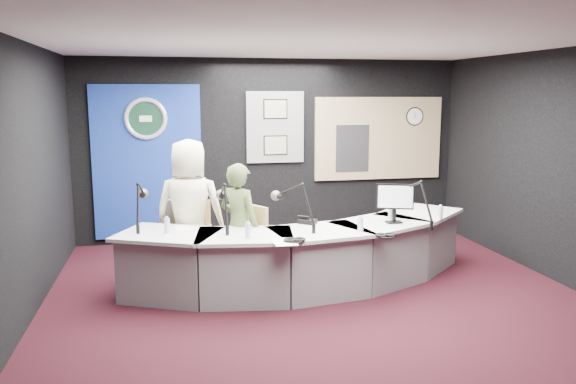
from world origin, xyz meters
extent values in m
plane|color=black|center=(0.00, 0.00, 0.00)|extent=(6.00, 6.00, 0.00)
cube|color=silver|center=(0.00, 0.00, 2.80)|extent=(6.00, 6.00, 0.02)
cube|color=black|center=(0.00, 3.00, 1.40)|extent=(6.00, 0.02, 2.80)
cube|color=black|center=(0.00, -3.00, 1.40)|extent=(6.00, 0.02, 2.80)
cube|color=black|center=(-3.00, 0.00, 1.40)|extent=(0.02, 6.00, 2.80)
cube|color=black|center=(3.00, 0.00, 1.40)|extent=(0.02, 6.00, 2.80)
cube|color=navy|center=(-1.90, 2.97, 1.25)|extent=(1.60, 0.05, 2.30)
torus|color=silver|center=(-1.90, 2.93, 1.90)|extent=(0.63, 0.07, 0.63)
cylinder|color=black|center=(-1.90, 2.94, 1.90)|extent=(0.48, 0.01, 0.48)
cube|color=slate|center=(0.05, 2.97, 1.75)|extent=(0.90, 0.04, 1.10)
cube|color=gray|center=(0.05, 2.94, 2.03)|extent=(0.34, 0.02, 0.27)
cube|color=gray|center=(0.05, 2.94, 1.47)|extent=(0.34, 0.02, 0.27)
cube|color=tan|center=(1.75, 2.97, 1.55)|extent=(2.12, 0.06, 1.32)
cube|color=#D8AB88|center=(1.75, 2.96, 1.55)|extent=(2.00, 0.02, 1.20)
cube|color=black|center=(1.30, 2.94, 1.40)|extent=(0.55, 0.02, 0.75)
cylinder|color=white|center=(2.35, 2.94, 1.90)|extent=(0.28, 0.01, 0.28)
cube|color=slate|center=(-1.41, 1.28, 0.62)|extent=(0.51, 0.15, 0.70)
imported|color=#F7EEC6|center=(-1.36, 1.03, 0.87)|extent=(0.96, 0.75, 1.74)
imported|color=#4C5E31|center=(-0.81, 0.68, 0.74)|extent=(0.63, 0.63, 1.48)
cube|color=black|center=(1.00, 0.41, 1.07)|extent=(0.45, 0.18, 0.32)
cube|color=black|center=(-0.01, 0.60, 0.78)|extent=(0.25, 0.24, 0.05)
torus|color=black|center=(0.66, -0.20, 0.77)|extent=(0.23, 0.23, 0.04)
torus|color=black|center=(-0.34, -0.20, 0.77)|extent=(0.21, 0.21, 0.04)
cube|color=white|center=(-1.46, 0.65, 0.75)|extent=(0.21, 0.29, 0.00)
cube|color=white|center=(-0.45, -0.20, 0.75)|extent=(0.24, 0.33, 0.00)
camera|label=1|loc=(-1.59, -5.87, 2.26)|focal=36.00mm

